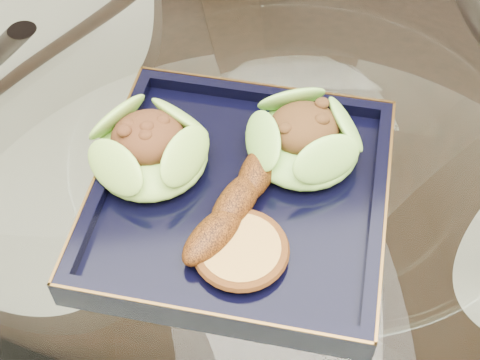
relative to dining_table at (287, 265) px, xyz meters
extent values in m
cylinder|color=white|center=(0.00, 0.00, 0.16)|extent=(1.10, 1.10, 0.01)
torus|color=black|center=(0.00, 0.00, 0.16)|extent=(1.13, 1.13, 0.02)
cylinder|color=black|center=(0.28, 0.28, -0.22)|extent=(0.04, 0.04, 0.75)
cylinder|color=black|center=(-0.28, 0.28, -0.22)|extent=(0.04, 0.04, 0.75)
cube|color=black|center=(0.14, 0.40, -0.18)|extent=(0.41, 0.41, 0.04)
cylinder|color=black|center=(0.00, 0.22, -0.40)|extent=(0.03, 0.03, 0.40)
cylinder|color=black|center=(0.32, 0.26, -0.40)|extent=(0.03, 0.03, 0.40)
cylinder|color=black|center=(-0.04, 0.54, -0.40)|extent=(0.03, 0.03, 0.40)
cylinder|color=black|center=(0.28, 0.58, -0.40)|extent=(0.03, 0.03, 0.40)
cube|color=black|center=(-0.06, -0.02, 0.17)|extent=(0.35, 0.35, 0.02)
ellipsoid|color=#6CA530|center=(-0.14, 0.02, 0.20)|extent=(0.14, 0.14, 0.04)
ellipsoid|color=#5A8E29|center=(0.01, 0.01, 0.20)|extent=(0.13, 0.13, 0.04)
ellipsoid|color=#5E2C09|center=(-0.07, -0.04, 0.20)|extent=(0.12, 0.14, 0.03)
cylinder|color=#BC8E3E|center=(-0.07, -0.09, 0.19)|extent=(0.09, 0.09, 0.01)
camera|label=1|loc=(-0.12, -0.40, 0.68)|focal=50.00mm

